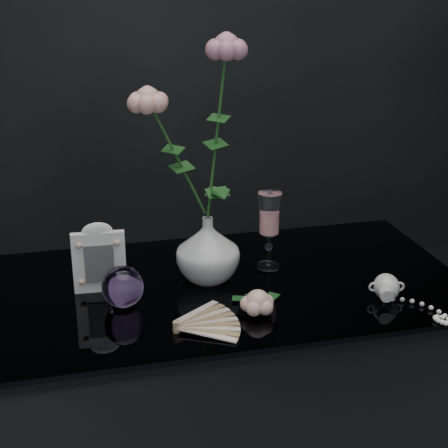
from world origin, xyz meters
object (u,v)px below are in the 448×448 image
object	(u,v)px
wine_glass	(269,231)
loose_rose	(258,302)
paperweight	(123,287)
vase	(208,249)
pearl_jar	(387,286)
picture_frame	(99,257)

from	to	relation	value
wine_glass	loose_rose	xyz separation A→B (m)	(-0.09, -0.22, -0.07)
loose_rose	wine_glass	bearing A→B (deg)	51.55
paperweight	loose_rose	xyz separation A→B (m)	(0.26, -0.10, -0.02)
vase	pearl_jar	size ratio (longest dim) A/B	0.75
wine_glass	loose_rose	distance (m)	0.24
loose_rose	pearl_jar	world-z (taller)	pearl_jar
vase	wine_glass	xyz separation A→B (m)	(0.15, 0.03, 0.02)
paperweight	vase	bearing A→B (deg)	22.35
vase	picture_frame	distance (m)	0.24
pearl_jar	vase	bearing A→B (deg)	165.40
paperweight	pearl_jar	world-z (taller)	paperweight
picture_frame	loose_rose	world-z (taller)	picture_frame
wine_glass	paperweight	size ratio (longest dim) A/B	2.09
wine_glass	paperweight	distance (m)	0.38
wine_glass	paperweight	bearing A→B (deg)	-161.99
vase	picture_frame	size ratio (longest dim) A/B	0.94
loose_rose	pearl_jar	distance (m)	0.29
vase	wine_glass	world-z (taller)	wine_glass
wine_glass	picture_frame	size ratio (longest dim) A/B	1.16
paperweight	pearl_jar	size ratio (longest dim) A/B	0.45
paperweight	loose_rose	distance (m)	0.28
vase	loose_rose	world-z (taller)	vase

